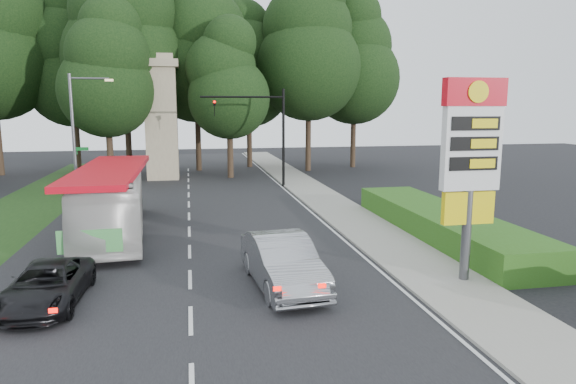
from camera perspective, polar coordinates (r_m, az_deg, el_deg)
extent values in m
plane|color=black|center=(14.61, -10.74, -14.68)|extent=(120.00, 120.00, 0.00)
cube|color=black|center=(26.03, -10.92, -3.84)|extent=(14.00, 80.00, 0.02)
cube|color=gray|center=(27.35, 7.20, -2.99)|extent=(3.00, 80.00, 0.12)
cube|color=#193814|center=(33.32, -27.53, -1.84)|extent=(5.00, 50.00, 0.02)
cube|color=#2B5516|center=(24.79, 16.74, -3.35)|extent=(3.00, 14.00, 1.20)
cylinder|color=#59595E|center=(18.37, 19.18, -4.71)|extent=(0.32, 0.32, 3.20)
cube|color=yellow|center=(18.16, 19.35, -1.65)|extent=(1.80, 0.25, 1.10)
cube|color=silver|center=(17.90, 19.71, 4.64)|extent=(2.00, 0.35, 2.80)
cube|color=red|center=(17.85, 20.03, 10.41)|extent=(2.10, 0.40, 0.90)
cylinder|color=yellow|center=(17.66, 20.40, 10.40)|extent=(0.70, 0.05, 0.70)
cube|color=black|center=(17.69, 20.17, 7.17)|extent=(1.70, 0.04, 0.45)
cube|color=black|center=(17.72, 20.04, 5.07)|extent=(1.70, 0.04, 0.45)
cube|color=black|center=(17.78, 19.93, 2.98)|extent=(1.70, 0.04, 0.45)
cylinder|color=black|center=(38.05, -0.51, 5.98)|extent=(0.20, 0.20, 7.20)
cylinder|color=black|center=(37.56, -5.10, 10.48)|extent=(6.00, 0.14, 0.14)
imported|color=black|center=(37.40, -8.19, 10.04)|extent=(0.18, 0.22, 1.10)
sphere|color=#FF0C05|center=(37.25, -8.18, 9.89)|extent=(0.18, 0.18, 0.18)
cylinder|color=#59595E|center=(36.14, -22.73, 5.70)|extent=(0.20, 0.20, 8.00)
cylinder|color=#59595E|center=(35.91, -21.20, 11.69)|extent=(2.40, 0.12, 0.12)
cube|color=#FFE599|center=(35.72, -19.26, 11.65)|extent=(0.50, 0.22, 0.14)
cube|color=#0C591E|center=(36.11, -21.95, 4.47)|extent=(0.85, 0.04, 0.22)
cube|color=#0C591E|center=(36.66, -22.48, 4.03)|extent=(0.04, 0.85, 0.22)
cube|color=gray|center=(43.42, -13.86, 7.34)|extent=(2.50, 2.50, 9.00)
cube|color=gray|center=(43.53, -14.12, 13.66)|extent=(3.00, 3.00, 0.60)
cube|color=gray|center=(43.57, -14.15, 14.31)|extent=(2.20, 2.20, 0.50)
cylinder|color=#2D2116|center=(51.45, -22.37, 5.19)|extent=(0.50, 0.50, 5.40)
sphere|color=black|center=(51.40, -22.77, 11.36)|extent=(8.40, 8.40, 8.40)
sphere|color=black|center=(51.62, -22.99, 14.69)|extent=(7.20, 7.20, 7.20)
sphere|color=black|center=(51.95, -23.18, 17.48)|extent=(5.40, 5.40, 5.40)
cylinder|color=#2D2116|center=(46.70, -17.32, 5.77)|extent=(0.50, 0.50, 6.48)
sphere|color=black|center=(46.79, -17.73, 13.93)|extent=(10.08, 10.08, 10.08)
sphere|color=black|center=(47.23, -17.97, 18.28)|extent=(8.64, 8.64, 8.64)
cylinder|color=#2D2116|center=(48.45, -9.95, 5.86)|extent=(0.50, 0.50, 5.94)
sphere|color=black|center=(48.46, -10.16, 13.08)|extent=(9.24, 9.24, 9.24)
sphere|color=black|center=(48.78, -10.28, 16.95)|extent=(7.92, 7.92, 7.92)
sphere|color=black|center=(49.23, -10.38, 20.18)|extent=(5.94, 5.94, 5.94)
cylinder|color=#2D2116|center=(50.80, -4.31, 5.73)|extent=(0.50, 0.50, 5.22)
sphere|color=black|center=(50.73, -4.39, 11.78)|extent=(8.12, 8.12, 8.12)
sphere|color=black|center=(50.93, -4.43, 15.05)|extent=(6.96, 6.96, 6.96)
sphere|color=black|center=(51.23, -4.47, 17.79)|extent=(5.22, 5.22, 5.22)
cylinder|color=#2D2116|center=(47.70, 2.26, 6.04)|extent=(0.50, 0.50, 6.12)
sphere|color=black|center=(47.73, 2.31, 13.60)|extent=(9.52, 9.52, 9.52)
sphere|color=black|center=(48.10, 2.34, 17.64)|extent=(8.16, 8.16, 8.16)
cylinder|color=#2D2116|center=(50.99, 7.25, 5.90)|extent=(0.50, 0.50, 5.58)
sphere|color=black|center=(50.96, 7.39, 12.34)|extent=(8.68, 8.68, 8.68)
sphere|color=black|center=(51.21, 7.46, 15.81)|extent=(7.44, 7.44, 7.44)
sphere|color=black|center=(51.57, 7.53, 18.72)|extent=(5.58, 5.58, 5.58)
cylinder|color=#2D2116|center=(42.94, -19.16, 4.18)|extent=(0.50, 0.50, 4.68)
sphere|color=black|center=(42.80, -19.51, 10.60)|extent=(7.28, 7.28, 7.28)
sphere|color=black|center=(42.95, -19.71, 14.06)|extent=(6.24, 6.24, 6.24)
sphere|color=black|center=(43.20, -19.88, 16.98)|extent=(4.68, 4.68, 4.68)
cylinder|color=#2D2116|center=(43.15, -6.44, 4.43)|extent=(0.50, 0.50, 4.32)
sphere|color=black|center=(42.99, -6.55, 10.33)|extent=(6.72, 6.72, 6.72)
sphere|color=black|center=(43.09, -6.61, 13.52)|extent=(5.76, 5.76, 5.76)
sphere|color=black|center=(43.28, -6.66, 16.22)|extent=(4.32, 4.32, 4.32)
imported|color=silver|center=(25.16, -19.03, -0.99)|extent=(3.58, 11.56, 3.17)
imported|color=#97999E|center=(17.09, -0.61, -7.78)|extent=(2.30, 5.40, 1.73)
imported|color=black|center=(17.31, -25.23, -9.34)|extent=(2.25, 4.56, 1.24)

